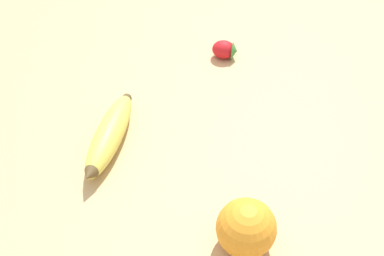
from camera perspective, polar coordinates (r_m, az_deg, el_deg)
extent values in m
plane|color=tan|center=(0.90, -10.72, -1.67)|extent=(3.00, 3.00, 0.00)
ellipsoid|color=#DBCC4C|center=(0.88, -8.81, -0.82)|extent=(0.09, 0.19, 0.04)
cone|color=brown|center=(0.82, -10.95, -4.95)|extent=(0.03, 0.03, 0.03)
sphere|color=brown|center=(0.94, -6.96, 3.17)|extent=(0.02, 0.02, 0.02)
sphere|color=orange|center=(0.74, 5.81, -10.57)|extent=(0.08, 0.08, 0.08)
ellipsoid|color=red|center=(1.04, 3.40, 8.36)|extent=(0.05, 0.04, 0.04)
cone|color=#3D8438|center=(1.04, 4.58, 8.21)|extent=(0.02, 0.04, 0.03)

